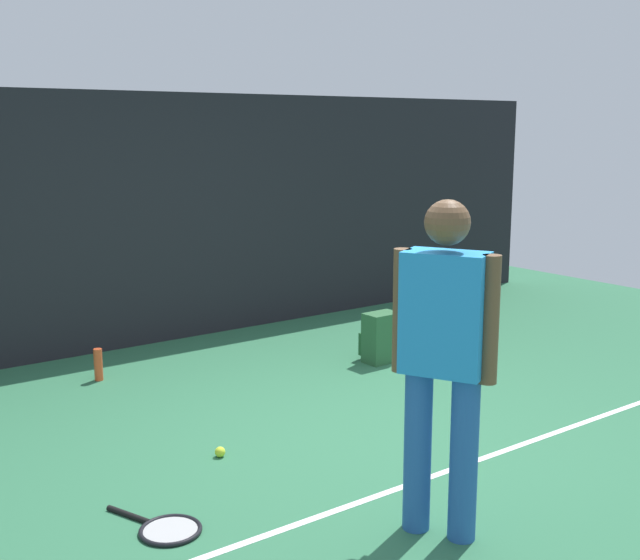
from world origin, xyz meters
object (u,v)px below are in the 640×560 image
water_bottle (98,365)px  tennis_racket (166,528)px  tennis_player (444,350)px  tennis_ball_near_player (220,452)px  tennis_ball_by_fence (466,462)px  backpack (380,338)px

water_bottle → tennis_racket: bearing=-104.2°
tennis_player → tennis_ball_near_player: (-0.42, 1.50, -0.93)m
tennis_racket → tennis_ball_by_fence: (1.81, -0.37, 0.02)m
tennis_player → tennis_ball_near_player: size_ratio=25.76×
backpack → tennis_racket: bearing=28.7°
tennis_ball_by_fence → backpack: bearing=62.7°
tennis_ball_by_fence → water_bottle: bearing=111.4°
tennis_player → tennis_ball_near_player: bearing=-11.8°
backpack → tennis_player: bearing=53.8°
tennis_player → tennis_ball_by_fence: tennis_player is taller
tennis_player → water_bottle: tennis_player is taller
tennis_player → backpack: size_ratio=3.86×
tennis_racket → water_bottle: 2.68m
tennis_racket → water_bottle: water_bottle is taller
tennis_racket → backpack: 3.29m
tennis_ball_near_player → water_bottle: 1.94m
tennis_player → tennis_ball_by_fence: bearing=-83.7°
tennis_ball_near_player → tennis_ball_by_fence: 1.52m
tennis_racket → water_bottle: bearing=144.9°
tennis_ball_by_fence → water_bottle: size_ratio=0.25×
backpack → tennis_ball_by_fence: 2.26m
tennis_ball_near_player → tennis_ball_by_fence: (1.13, -1.02, 0.00)m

